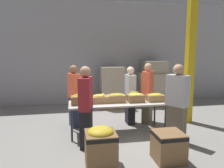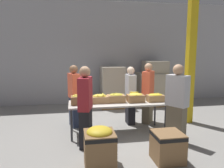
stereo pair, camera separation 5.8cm
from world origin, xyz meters
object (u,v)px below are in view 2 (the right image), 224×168
object	(u,v)px
banana_box_0	(80,99)
banana_box_4	(155,97)
banana_box_3	(135,97)
volunteer_2	(130,96)
volunteer_3	(177,104)
banana_box_1	(100,98)
donation_bin_0	(100,146)
sorting_table	(117,104)
pallet_stack_1	(155,83)
support_pillar	(191,54)
volunteer_4	(74,96)
banana_box_2	(116,98)
pallet_stack_0	(112,87)
donation_bin_1	(168,145)
volunteer_1	(85,108)
pallet_stack_2	(151,89)
volunteer_0	(148,93)

from	to	relation	value
banana_box_0	banana_box_4	bearing A→B (deg)	-1.36
banana_box_3	volunteer_2	bearing A→B (deg)	86.08
banana_box_4	volunteer_3	bearing A→B (deg)	-72.99
banana_box_1	donation_bin_0	size ratio (longest dim) A/B	0.56
sorting_table	banana_box_3	size ratio (longest dim) A/B	5.78
donation_bin_0	pallet_stack_1	bearing A→B (deg)	58.26
sorting_table	banana_box_4	distance (m)	0.99
support_pillar	volunteer_4	bearing A→B (deg)	176.46
banana_box_2	pallet_stack_1	size ratio (longest dim) A/B	0.25
pallet_stack_0	banana_box_3	bearing A→B (deg)	-87.50
sorting_table	volunteer_4	world-z (taller)	volunteer_4
sorting_table	banana_box_2	distance (m)	0.17
volunteer_3	banana_box_4	bearing A→B (deg)	-15.20
banana_box_3	volunteer_3	xyz separation A→B (m)	(0.74, -0.78, -0.02)
banana_box_0	donation_bin_1	size ratio (longest dim) A/B	0.74
volunteer_1	donation_bin_0	world-z (taller)	volunteer_1
banana_box_1	volunteer_2	xyz separation A→B (m)	(0.96, 0.62, -0.09)
support_pillar	pallet_stack_2	bearing A→B (deg)	97.48
sorting_table	volunteer_2	size ratio (longest dim) A/B	1.47
pallet_stack_0	banana_box_0	bearing A→B (deg)	-115.83
banana_box_4	donation_bin_0	distance (m)	2.28
donation_bin_1	pallet_stack_1	bearing A→B (deg)	72.19
banana_box_1	volunteer_4	distance (m)	0.90
volunteer_3	pallet_stack_0	distance (m)	3.54
sorting_table	volunteer_4	size ratio (longest dim) A/B	1.42
banana_box_1	pallet_stack_1	xyz separation A→B (m)	(2.49, 2.72, -0.07)
banana_box_4	donation_bin_0	xyz separation A→B (m)	(-1.62, -1.53, -0.50)
pallet_stack_1	banana_box_2	bearing A→B (deg)	-127.26
donation_bin_0	sorting_table	bearing A→B (deg)	68.01
volunteer_4	volunteer_1	bearing A→B (deg)	-7.64
banana_box_2	banana_box_3	distance (m)	0.49
pallet_stack_2	donation_bin_1	bearing A→B (deg)	-106.17
sorting_table	donation_bin_1	distance (m)	1.78
banana_box_0	donation_bin_0	bearing A→B (deg)	-79.43
volunteer_4	sorting_table	bearing A→B (deg)	40.45
banana_box_3	pallet_stack_1	distance (m)	3.18
volunteer_2	pallet_stack_1	size ratio (longest dim) A/B	0.97
volunteer_3	volunteer_0	bearing A→B (deg)	-25.49
volunteer_1	volunteer_4	xyz separation A→B (m)	(-0.23, 1.37, -0.03)
sorting_table	donation_bin_0	world-z (taller)	sorting_table
banana_box_1	banana_box_4	xyz separation A→B (m)	(1.42, -0.09, -0.00)
volunteer_2	volunteer_3	world-z (taller)	volunteer_3
banana_box_2	banana_box_4	world-z (taller)	banana_box_2
volunteer_2	banana_box_4	bearing A→B (deg)	33.10
volunteer_0	volunteer_3	world-z (taller)	volunteer_3
banana_box_4	volunteer_1	size ratio (longest dim) A/B	0.24
banana_box_2	pallet_stack_1	distance (m)	3.41
banana_box_0	pallet_stack_2	size ratio (longest dim) A/B	0.34
banana_box_2	volunteer_4	distance (m)	1.23
volunteer_1	pallet_stack_2	distance (m)	4.42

